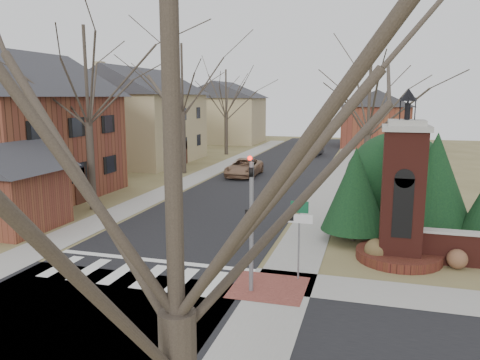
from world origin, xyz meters
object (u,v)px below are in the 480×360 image
(brick_gate_monument, at_px, (402,205))
(pickup_truck, at_px, (244,168))
(distant_car, at_px, (314,149))
(traffic_signal_pole, at_px, (251,213))
(sign_post, at_px, (299,224))

(brick_gate_monument, bearing_deg, pickup_truck, 122.71)
(distant_car, bearing_deg, traffic_signal_pole, 98.84)
(pickup_truck, bearing_deg, distant_car, 75.20)
(distant_car, bearing_deg, pickup_truck, 81.09)
(traffic_signal_pole, xyz_separation_m, distant_car, (-2.56, 36.10, -1.91))
(traffic_signal_pole, relative_size, distant_car, 1.10)
(pickup_truck, relative_size, distant_car, 1.20)
(brick_gate_monument, height_order, pickup_truck, brick_gate_monument)
(traffic_signal_pole, relative_size, sign_post, 1.64)
(sign_post, height_order, distant_car, sign_post)
(sign_post, xyz_separation_m, brick_gate_monument, (3.41, 3.01, 0.22))
(traffic_signal_pole, relative_size, brick_gate_monument, 0.69)
(pickup_truck, xyz_separation_m, distant_car, (3.60, 14.77, -0.01))
(brick_gate_monument, bearing_deg, distant_car, 102.91)
(brick_gate_monument, relative_size, distant_car, 1.58)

